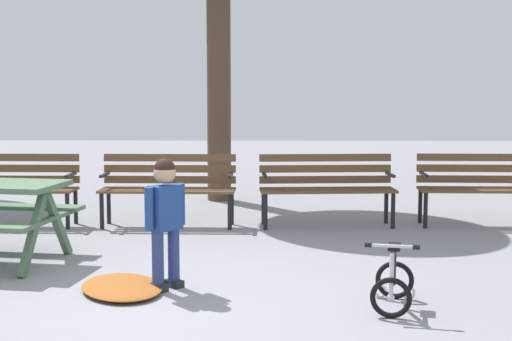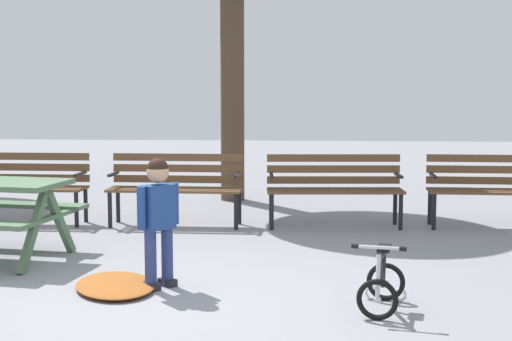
{
  "view_description": "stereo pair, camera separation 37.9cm",
  "coord_description": "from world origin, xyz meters",
  "px_view_note": "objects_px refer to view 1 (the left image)",
  "views": [
    {
      "loc": [
        0.83,
        -5.59,
        1.65
      ],
      "look_at": [
        0.69,
        1.69,
        0.85
      ],
      "focal_mm": 53.13,
      "sensor_mm": 36.0,
      "label": 1
    },
    {
      "loc": [
        1.2,
        -5.58,
        1.65
      ],
      "look_at": [
        0.69,
        1.69,
        0.85
      ],
      "focal_mm": 53.13,
      "sensor_mm": 36.0,
      "label": 2
    }
  ],
  "objects_px": {
    "park_bench_far_right": "(485,183)",
    "child_standing": "(165,213)",
    "kids_bicycle": "(393,282)",
    "park_bench_far_left": "(11,183)",
    "park_bench_left": "(168,183)",
    "park_bench_right": "(327,183)"
  },
  "relations": [
    {
      "from": "child_standing",
      "to": "park_bench_left",
      "type": "bearing_deg",
      "value": 97.17
    },
    {
      "from": "park_bench_left",
      "to": "park_bench_right",
      "type": "distance_m",
      "value": 1.89
    },
    {
      "from": "park_bench_far_right",
      "to": "kids_bicycle",
      "type": "bearing_deg",
      "value": -115.41
    },
    {
      "from": "park_bench_left",
      "to": "park_bench_far_right",
      "type": "xyz_separation_m",
      "value": [
        3.8,
        0.12,
        0.0
      ]
    },
    {
      "from": "park_bench_right",
      "to": "kids_bicycle",
      "type": "height_order",
      "value": "park_bench_right"
    },
    {
      "from": "child_standing",
      "to": "kids_bicycle",
      "type": "height_order",
      "value": "child_standing"
    },
    {
      "from": "park_bench_left",
      "to": "kids_bicycle",
      "type": "height_order",
      "value": "park_bench_left"
    },
    {
      "from": "child_standing",
      "to": "kids_bicycle",
      "type": "bearing_deg",
      "value": -15.78
    },
    {
      "from": "park_bench_right",
      "to": "park_bench_far_right",
      "type": "relative_size",
      "value": 1.01
    },
    {
      "from": "kids_bicycle",
      "to": "park_bench_far_left",
      "type": "bearing_deg",
      "value": 140.04
    },
    {
      "from": "park_bench_far_left",
      "to": "park_bench_far_right",
      "type": "height_order",
      "value": "same"
    },
    {
      "from": "park_bench_far_right",
      "to": "child_standing",
      "type": "relative_size",
      "value": 1.49
    },
    {
      "from": "park_bench_far_left",
      "to": "park_bench_far_right",
      "type": "distance_m",
      "value": 5.7
    },
    {
      "from": "park_bench_left",
      "to": "child_standing",
      "type": "xyz_separation_m",
      "value": [
        0.36,
        -2.88,
        0.13
      ]
    },
    {
      "from": "park_bench_far_right",
      "to": "park_bench_left",
      "type": "bearing_deg",
      "value": -178.23
    },
    {
      "from": "park_bench_far_right",
      "to": "park_bench_right",
      "type": "bearing_deg",
      "value": -177.8
    },
    {
      "from": "kids_bicycle",
      "to": "child_standing",
      "type": "bearing_deg",
      "value": 164.22
    },
    {
      "from": "park_bench_left",
      "to": "kids_bicycle",
      "type": "bearing_deg",
      "value": -57.66
    },
    {
      "from": "park_bench_left",
      "to": "kids_bicycle",
      "type": "relative_size",
      "value": 2.63
    },
    {
      "from": "park_bench_far_right",
      "to": "child_standing",
      "type": "height_order",
      "value": "child_standing"
    },
    {
      "from": "park_bench_far_right",
      "to": "child_standing",
      "type": "distance_m",
      "value": 4.56
    },
    {
      "from": "park_bench_left",
      "to": "park_bench_far_right",
      "type": "bearing_deg",
      "value": 1.77
    }
  ]
}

